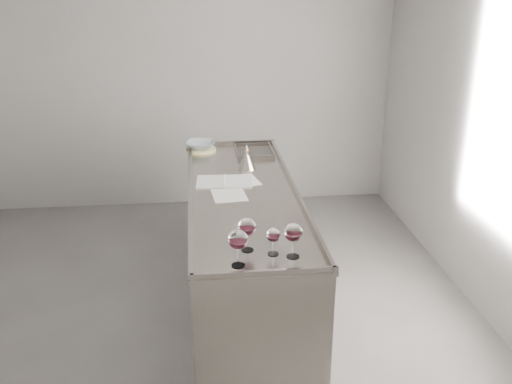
{
  "coord_description": "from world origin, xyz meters",
  "views": [
    {
      "loc": [
        0.18,
        -3.42,
        2.38
      ],
      "look_at": [
        0.57,
        0.08,
        1.02
      ],
      "focal_mm": 40.0,
      "sensor_mm": 36.0,
      "label": 1
    }
  ],
  "objects": [
    {
      "name": "notebook",
      "position": [
        0.38,
        0.51,
        0.95
      ],
      "size": [
        0.42,
        0.31,
        0.02
      ],
      "rotation": [
        0.0,
        0.0,
        -0.06
      ],
      "color": "silver",
      "rests_on": "counter"
    },
    {
      "name": "ceramic_bowl",
      "position": [
        0.23,
        1.33,
        0.99
      ],
      "size": [
        0.28,
        0.28,
        0.06
      ],
      "primitive_type": "imported",
      "rotation": [
        0.0,
        0.0,
        -0.16
      ],
      "color": "#8FA0A7",
      "rests_on": "trivet"
    },
    {
      "name": "wine_glass_right",
      "position": [
        0.68,
        -0.7,
        1.08
      ],
      "size": [
        0.1,
        0.1,
        0.2
      ],
      "rotation": [
        0.0,
        0.0,
        -0.2
      ],
      "color": "white",
      "rests_on": "counter"
    },
    {
      "name": "wine_glass_left",
      "position": [
        0.38,
        -0.77,
        1.09
      ],
      "size": [
        0.11,
        0.11,
        0.21
      ],
      "rotation": [
        0.0,
        0.0,
        0.24
      ],
      "color": "white",
      "rests_on": "counter"
    },
    {
      "name": "trivet",
      "position": [
        0.22,
        1.33,
        0.95
      ],
      "size": [
        0.31,
        0.31,
        0.02
      ],
      "primitive_type": "cylinder",
      "rotation": [
        0.0,
        0.0,
        -0.21
      ],
      "color": "beige",
      "rests_on": "counter"
    },
    {
      "name": "wine_glass_middle",
      "position": [
        0.44,
        -0.6,
        1.08
      ],
      "size": [
        0.1,
        0.1,
        0.2
      ],
      "rotation": [
        0.0,
        0.0,
        -0.25
      ],
      "color": "white",
      "rests_on": "counter"
    },
    {
      "name": "wine_glass_small",
      "position": [
        0.58,
        -0.66,
        1.05
      ],
      "size": [
        0.08,
        0.08,
        0.16
      ],
      "rotation": [
        0.0,
        0.0,
        -0.28
      ],
      "color": "white",
      "rests_on": "counter"
    },
    {
      "name": "loose_paper_top",
      "position": [
        0.39,
        0.27,
        0.94
      ],
      "size": [
        0.26,
        0.34,
        0.0
      ],
      "primitive_type": "cube",
      "rotation": [
        0.0,
        0.0,
        0.1
      ],
      "color": "silver",
      "rests_on": "counter"
    },
    {
      "name": "room_shell",
      "position": [
        0.0,
        0.0,
        1.4
      ],
      "size": [
        4.54,
        5.04,
        2.84
      ],
      "color": "#53504D",
      "rests_on": "ground"
    },
    {
      "name": "loose_paper_under",
      "position": [
        0.53,
        0.53,
        0.94
      ],
      "size": [
        0.24,
        0.3,
        0.0
      ],
      "primitive_type": "cube",
      "rotation": [
        0.0,
        0.0,
        0.22
      ],
      "color": "silver",
      "rests_on": "counter"
    },
    {
      "name": "wine_funnel",
      "position": [
        0.57,
        0.8,
        1.0
      ],
      "size": [
        0.14,
        0.14,
        0.2
      ],
      "rotation": [
        0.0,
        0.0,
        -0.28
      ],
      "color": "#B2AA9F",
      "rests_on": "counter"
    },
    {
      "name": "counter",
      "position": [
        0.5,
        0.3,
        0.47
      ],
      "size": [
        0.77,
        2.42,
        0.97
      ],
      "color": "gray",
      "rests_on": "ground"
    }
  ]
}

